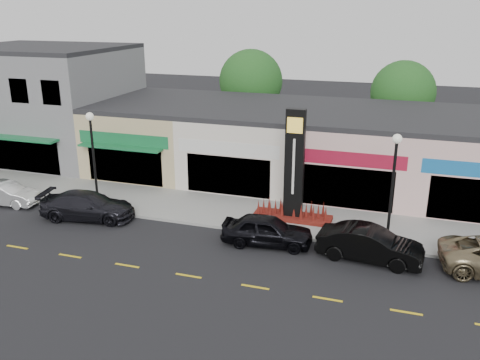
# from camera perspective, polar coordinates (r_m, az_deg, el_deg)

# --- Properties ---
(ground) EXTENTS (120.00, 120.00, 0.00)m
(ground) POSITION_cam_1_polar(r_m,az_deg,el_deg) (24.88, -3.03, -7.45)
(ground) COLOR black
(ground) RESTS_ON ground
(sidewalk) EXTENTS (52.00, 4.30, 0.15)m
(sidewalk) POSITION_cam_1_polar(r_m,az_deg,el_deg) (28.58, 0.07, -3.65)
(sidewalk) COLOR gray
(sidewalk) RESTS_ON ground
(curb) EXTENTS (52.00, 0.20, 0.15)m
(curb) POSITION_cam_1_polar(r_m,az_deg,el_deg) (26.63, -1.42, -5.41)
(curb) COLOR gray
(curb) RESTS_ON ground
(building_grey_2story) EXTENTS (12.00, 10.95, 8.30)m
(building_grey_2story) POSITION_cam_1_polar(r_m,az_deg,el_deg) (42.06, -20.98, 8.22)
(building_grey_2story) COLOR slate
(building_grey_2story) RESTS_ON ground
(shop_beige) EXTENTS (7.00, 10.85, 4.80)m
(shop_beige) POSITION_cam_1_polar(r_m,az_deg,el_deg) (37.28, -9.09, 5.25)
(shop_beige) COLOR tan
(shop_beige) RESTS_ON ground
(shop_cream) EXTENTS (7.00, 10.01, 4.80)m
(shop_cream) POSITION_cam_1_polar(r_m,az_deg,el_deg) (34.74, 1.32, 4.49)
(shop_cream) COLOR beige
(shop_cream) RESTS_ON ground
(shop_pink_w) EXTENTS (7.00, 10.01, 4.80)m
(shop_pink_w) POSITION_cam_1_polar(r_m,az_deg,el_deg) (33.49, 12.89, 3.47)
(shop_pink_w) COLOR beige
(shop_pink_w) RESTS_ON ground
(shop_pink_e) EXTENTS (7.00, 10.01, 4.80)m
(shop_pink_e) POSITION_cam_1_polar(r_m,az_deg,el_deg) (33.68, 24.80, 2.26)
(shop_pink_e) COLOR beige
(shop_pink_e) RESTS_ON ground
(tree_rear_west) EXTENTS (5.20, 5.20, 7.83)m
(tree_rear_west) POSITION_cam_1_polar(r_m,az_deg,el_deg) (42.46, 1.22, 11.01)
(tree_rear_west) COLOR #382619
(tree_rear_west) RESTS_ON ground
(tree_rear_mid) EXTENTS (4.80, 4.80, 7.29)m
(tree_rear_mid) POSITION_cam_1_polar(r_m,az_deg,el_deg) (40.75, 17.82, 9.32)
(tree_rear_mid) COLOR #382619
(tree_rear_mid) RESTS_ON ground
(lamp_west_near) EXTENTS (0.44, 0.44, 5.47)m
(lamp_west_near) POSITION_cam_1_polar(r_m,az_deg,el_deg) (29.29, -16.17, 3.18)
(lamp_west_near) COLOR black
(lamp_west_near) RESTS_ON sidewalk
(lamp_east_near) EXTENTS (0.44, 0.44, 5.47)m
(lamp_east_near) POSITION_cam_1_polar(r_m,az_deg,el_deg) (24.48, 16.81, 0.09)
(lamp_east_near) COLOR black
(lamp_east_near) RESTS_ON sidewalk
(pylon_sign) EXTENTS (4.20, 1.30, 6.00)m
(pylon_sign) POSITION_cam_1_polar(r_m,az_deg,el_deg) (26.95, 6.05, -0.17)
(pylon_sign) COLOR #5D1410
(pylon_sign) RESTS_ON sidewalk
(car_white_van) EXTENTS (1.68, 4.11, 1.33)m
(car_white_van) POSITION_cam_1_polar(r_m,az_deg,el_deg) (32.73, -24.85, -1.39)
(car_white_van) COLOR white
(car_white_van) RESTS_ON ground
(car_dark_sedan) EXTENTS (2.87, 5.39, 1.49)m
(car_dark_sedan) POSITION_cam_1_polar(r_m,az_deg,el_deg) (28.93, -16.73, -2.78)
(car_dark_sedan) COLOR black
(car_dark_sedan) RESTS_ON ground
(car_black_sedan) EXTENTS (2.17, 4.55, 1.50)m
(car_black_sedan) POSITION_cam_1_polar(r_m,az_deg,el_deg) (24.77, 3.06, -5.66)
(car_black_sedan) COLOR black
(car_black_sedan) RESTS_ON ground
(car_black_conv) EXTENTS (2.13, 4.88, 1.56)m
(car_black_conv) POSITION_cam_1_polar(r_m,az_deg,el_deg) (24.00, 14.37, -7.02)
(car_black_conv) COLOR black
(car_black_conv) RESTS_ON ground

